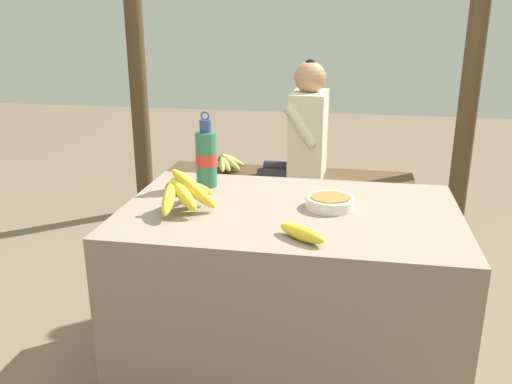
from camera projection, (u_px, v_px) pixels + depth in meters
The scene contains 11 objects.
ground_plane at pixel (286, 373), 2.17m from camera, with size 12.00×12.00×0.00m, color #75604C.
market_counter at pixel (288, 295), 2.06m from camera, with size 1.21×0.78×0.70m.
banana_bunch_ripe at pixel (184, 190), 1.92m from camera, with size 0.20×0.32×0.17m.
serving_bowl at pixel (330, 201), 1.96m from camera, with size 0.18×0.18×0.04m.
water_bottle at pixel (206, 158), 2.17m from camera, with size 0.09×0.09×0.31m.
loose_banana_front at pixel (302, 233), 1.68m from camera, with size 0.17×0.14×0.05m.
wooden_bench at pixel (288, 184), 3.37m from camera, with size 1.52×0.32×0.43m.
seated_vendor at pixel (300, 141), 3.24m from camera, with size 0.41×0.39×1.12m.
banana_bunch_green at pixel (228, 161), 3.39m from camera, with size 0.18×0.29×0.12m.
support_post_near at pixel (134, 28), 3.56m from camera, with size 0.12×0.12×2.56m.
support_post_far at pixel (477, 30), 3.20m from camera, with size 0.12×0.12×2.56m.
Camera 1 is at (0.20, -1.83, 1.37)m, focal length 38.00 mm.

